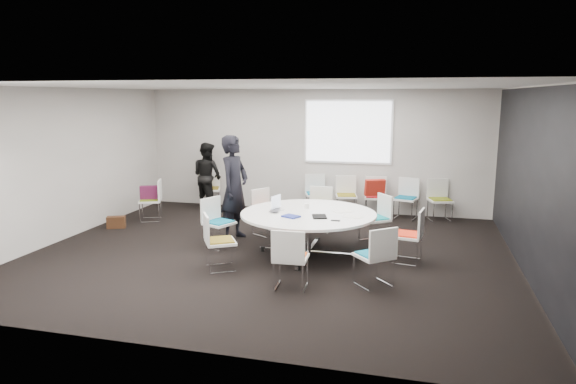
% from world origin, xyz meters
% --- Properties ---
extents(room_shell, '(8.08, 7.08, 2.88)m').
position_xyz_m(room_shell, '(0.09, 0.00, 1.40)').
color(room_shell, black).
rests_on(room_shell, ground).
extents(conference_table, '(2.26, 2.26, 0.73)m').
position_xyz_m(conference_table, '(0.64, 0.07, 0.54)').
color(conference_table, silver).
rests_on(conference_table, ground).
extents(projection_screen, '(1.90, 0.03, 1.35)m').
position_xyz_m(projection_screen, '(0.80, 3.46, 1.85)').
color(projection_screen, white).
rests_on(projection_screen, room_shell).
extents(chair_ring_a, '(0.51, 0.52, 0.88)m').
position_xyz_m(chair_ring_a, '(2.28, 0.08, 0.28)').
color(chair_ring_a, silver).
rests_on(chair_ring_a, ground).
extents(chair_ring_b, '(0.63, 0.64, 0.88)m').
position_xyz_m(chair_ring_b, '(1.67, 1.09, 0.28)').
color(chair_ring_b, silver).
rests_on(chair_ring_b, ground).
extents(chair_ring_c, '(0.47, 0.46, 0.88)m').
position_xyz_m(chair_ring_c, '(0.52, 1.57, 0.28)').
color(chair_ring_c, silver).
rests_on(chair_ring_c, ground).
extents(chair_ring_d, '(0.62, 0.63, 0.88)m').
position_xyz_m(chair_ring_d, '(-0.41, 1.12, 0.28)').
color(chair_ring_d, silver).
rests_on(chair_ring_d, ground).
extents(chair_ring_e, '(0.59, 0.60, 0.88)m').
position_xyz_m(chair_ring_e, '(-0.98, 0.09, 0.28)').
color(chair_ring_e, silver).
rests_on(chair_ring_e, ground).
extents(chair_ring_f, '(0.62, 0.63, 0.88)m').
position_xyz_m(chair_ring_f, '(-0.52, -1.01, 0.28)').
color(chair_ring_f, silver).
rests_on(chair_ring_f, ground).
extents(chair_ring_g, '(0.48, 0.47, 0.88)m').
position_xyz_m(chair_ring_g, '(0.73, -1.52, 0.28)').
color(chair_ring_g, silver).
rests_on(chair_ring_g, ground).
extents(chair_ring_h, '(0.64, 0.64, 0.88)m').
position_xyz_m(chair_ring_h, '(1.85, -1.12, 0.28)').
color(chair_ring_h, silver).
rests_on(chair_ring_h, ground).
extents(chair_back_a, '(0.58, 0.57, 0.88)m').
position_xyz_m(chair_back_a, '(0.14, 3.16, 0.28)').
color(chair_back_a, silver).
rests_on(chair_back_a, ground).
extents(chair_back_b, '(0.55, 0.54, 0.88)m').
position_xyz_m(chair_back_b, '(0.84, 3.13, 0.28)').
color(chair_back_b, silver).
rests_on(chair_back_b, ground).
extents(chair_back_c, '(0.49, 0.47, 0.88)m').
position_xyz_m(chair_back_c, '(1.49, 3.15, 0.28)').
color(chair_back_c, silver).
rests_on(chair_back_c, ground).
extents(chair_back_d, '(0.56, 0.55, 0.88)m').
position_xyz_m(chair_back_d, '(2.15, 3.15, 0.28)').
color(chair_back_d, silver).
rests_on(chair_back_d, ground).
extents(chair_back_e, '(0.57, 0.57, 0.88)m').
position_xyz_m(chair_back_e, '(2.86, 3.15, 0.28)').
color(chair_back_e, silver).
rests_on(chair_back_e, ground).
extents(chair_spare_left, '(0.59, 0.59, 0.88)m').
position_xyz_m(chair_spare_left, '(-3.14, 1.58, 0.28)').
color(chair_spare_left, silver).
rests_on(chair_spare_left, ground).
extents(chair_person_back, '(0.58, 0.57, 0.88)m').
position_xyz_m(chair_person_back, '(-2.45, 3.16, 0.28)').
color(chair_person_back, silver).
rests_on(chair_person_back, ground).
extents(person_main, '(0.59, 0.78, 1.94)m').
position_xyz_m(person_main, '(-0.91, 0.71, 0.97)').
color(person_main, black).
rests_on(person_main, ground).
extents(person_back, '(0.95, 0.86, 1.58)m').
position_xyz_m(person_back, '(-2.44, 3.00, 0.79)').
color(person_back, black).
rests_on(person_back, ground).
extents(laptop, '(0.27, 0.38, 0.03)m').
position_xyz_m(laptop, '(0.12, 0.04, 0.74)').
color(laptop, '#333338').
rests_on(laptop, conference_table).
extents(laptop_lid, '(0.09, 0.30, 0.22)m').
position_xyz_m(laptop_lid, '(0.04, 0.19, 0.86)').
color(laptop_lid, silver).
rests_on(laptop_lid, conference_table).
extents(notebook_black, '(0.30, 0.35, 0.02)m').
position_xyz_m(notebook_black, '(0.88, -0.20, 0.74)').
color(notebook_black, black).
rests_on(notebook_black, conference_table).
extents(tablet_folio, '(0.32, 0.29, 0.03)m').
position_xyz_m(tablet_folio, '(0.43, -0.31, 0.74)').
color(tablet_folio, navy).
rests_on(tablet_folio, conference_table).
extents(papers_right, '(0.36, 0.35, 0.00)m').
position_xyz_m(papers_right, '(1.18, 0.31, 0.73)').
color(papers_right, white).
rests_on(papers_right, conference_table).
extents(papers_front, '(0.33, 0.26, 0.00)m').
position_xyz_m(papers_front, '(1.40, -0.03, 0.73)').
color(papers_front, white).
rests_on(papers_front, conference_table).
extents(cup, '(0.08, 0.08, 0.09)m').
position_xyz_m(cup, '(0.54, 0.38, 0.78)').
color(cup, white).
rests_on(cup, conference_table).
extents(phone, '(0.14, 0.07, 0.01)m').
position_xyz_m(phone, '(1.17, -0.38, 0.73)').
color(phone, black).
rests_on(phone, conference_table).
extents(maroon_bag, '(0.42, 0.27, 0.28)m').
position_xyz_m(maroon_bag, '(-3.15, 1.57, 0.62)').
color(maroon_bag, '#56173A').
rests_on(maroon_bag, chair_spare_left).
extents(brown_bag, '(0.39, 0.29, 0.24)m').
position_xyz_m(brown_bag, '(-3.52, 0.83, 0.12)').
color(brown_bag, '#3C2213').
rests_on(brown_bag, ground).
extents(red_jacket, '(0.47, 0.32, 0.36)m').
position_xyz_m(red_jacket, '(1.49, 2.93, 0.70)').
color(red_jacket, '#A51F14').
rests_on(red_jacket, chair_back_c).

